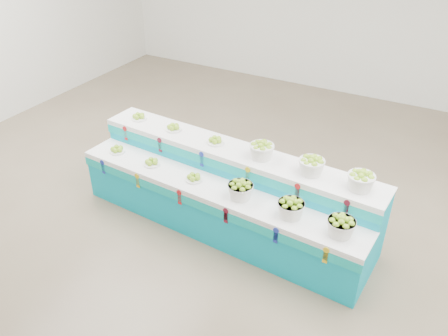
{
  "coord_description": "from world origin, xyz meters",
  "views": [
    {
      "loc": [
        2.53,
        -4.43,
        3.9
      ],
      "look_at": [
        0.2,
        -0.19,
        0.87
      ],
      "focal_mm": 36.86,
      "sensor_mm": 36.0,
      "label": 1
    }
  ],
  "objects_px": {
    "display_stand": "(224,192)",
    "plate_upper_mid": "(173,127)",
    "basket_upper_right": "(361,180)",
    "basket_lower_left": "(240,190)"
  },
  "relations": [
    {
      "from": "display_stand",
      "to": "basket_lower_left",
      "type": "distance_m",
      "value": 0.56
    },
    {
      "from": "display_stand",
      "to": "basket_upper_right",
      "type": "bearing_deg",
      "value": 8.61
    },
    {
      "from": "display_stand",
      "to": "basket_upper_right",
      "type": "height_order",
      "value": "basket_upper_right"
    },
    {
      "from": "plate_upper_mid",
      "to": "basket_upper_right",
      "type": "relative_size",
      "value": 0.72
    },
    {
      "from": "basket_upper_right",
      "to": "plate_upper_mid",
      "type": "bearing_deg",
      "value": 176.08
    },
    {
      "from": "display_stand",
      "to": "basket_upper_right",
      "type": "xyz_separation_m",
      "value": [
        1.63,
        0.13,
        0.62
      ]
    },
    {
      "from": "basket_lower_left",
      "to": "plate_upper_mid",
      "type": "bearing_deg",
      "value": 156.27
    },
    {
      "from": "basket_lower_left",
      "to": "plate_upper_mid",
      "type": "relative_size",
      "value": 1.39
    },
    {
      "from": "display_stand",
      "to": "plate_upper_mid",
      "type": "bearing_deg",
      "value": 165.88
    },
    {
      "from": "basket_lower_left",
      "to": "display_stand",
      "type": "bearing_deg",
      "value": 143.71
    }
  ]
}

